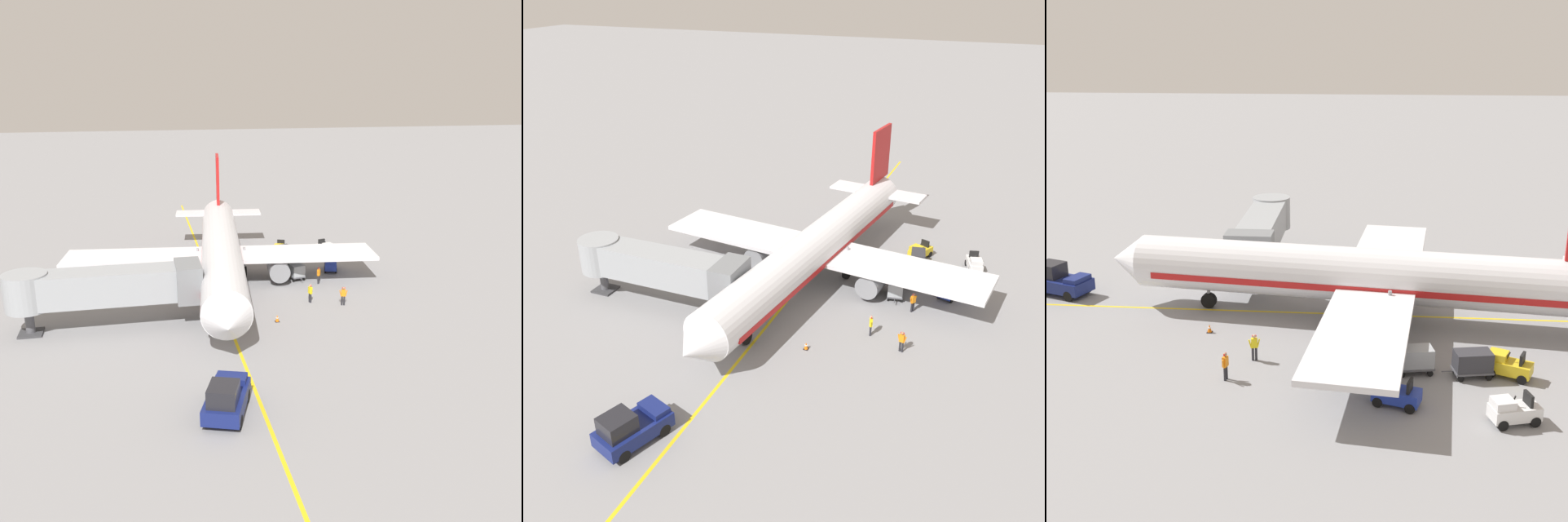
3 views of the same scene
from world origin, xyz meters
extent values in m
plane|color=gray|center=(0.00, 0.00, 0.00)|extent=(400.00, 400.00, 0.00)
cube|color=gold|center=(0.00, 0.00, 0.00)|extent=(0.24, 80.00, 0.01)
cylinder|color=silver|center=(-0.87, -1.08, 3.29)|extent=(7.49, 32.21, 3.70)
cube|color=red|center=(-0.87, -1.08, 2.82)|extent=(7.22, 29.68, 0.44)
cone|color=silver|center=(1.18, 16.00, 3.29)|extent=(3.89, 2.82, 3.63)
cone|color=silver|center=(-2.95, -18.35, 3.58)|extent=(3.46, 3.16, 3.14)
cube|color=black|center=(0.96, 14.21, 3.93)|extent=(2.89, 1.42, 0.60)
cube|color=silver|center=(-0.99, -2.07, 2.64)|extent=(30.41, 8.74, 0.36)
cylinder|color=gray|center=(-6.36, -0.62, 1.39)|extent=(2.37, 3.42, 2.00)
cylinder|color=gray|center=(4.56, -1.93, 1.39)|extent=(2.37, 3.42, 2.00)
cube|color=red|center=(-2.66, -15.97, 7.88)|extent=(0.84, 4.41, 5.50)
cube|color=silver|center=(-2.64, -15.77, 3.84)|extent=(10.24, 3.77, 0.24)
cylinder|color=black|center=(0.46, 10.04, 0.55)|extent=(0.58, 1.15, 1.10)
cylinder|color=gray|center=(0.46, 10.04, 2.10)|extent=(0.24, 0.24, 2.00)
cylinder|color=black|center=(-3.40, -2.79, 0.55)|extent=(0.58, 1.15, 1.10)
cylinder|color=gray|center=(-3.40, -2.79, 2.10)|extent=(0.24, 0.24, 2.00)
cylinder|color=black|center=(1.17, -3.34, 0.55)|extent=(0.58, 1.15, 1.10)
cylinder|color=gray|center=(1.17, -3.34, 2.10)|extent=(0.24, 0.24, 2.00)
cube|color=#93999E|center=(8.76, 7.42, 3.49)|extent=(13.10, 2.80, 2.60)
cube|color=slate|center=(3.01, 7.42, 3.49)|extent=(2.00, 3.50, 2.99)
cylinder|color=#93999E|center=(15.31, 7.42, 3.49)|extent=(3.36, 3.36, 2.86)
cylinder|color=#4C4C51|center=(15.31, 7.42, 1.09)|extent=(0.70, 0.70, 2.19)
cube|color=#38383A|center=(15.31, 7.42, 0.08)|extent=(1.80, 1.80, 0.16)
cube|color=navy|center=(2.14, 21.71, 0.85)|extent=(3.53, 4.88, 0.90)
cube|color=black|center=(2.47, 22.64, 1.85)|extent=(2.17, 2.29, 1.10)
cube|color=navy|center=(1.63, 20.25, 1.48)|extent=(2.13, 1.65, 0.36)
cylinder|color=black|center=(2.55, 20.05, 0.40)|extent=(0.59, 0.87, 0.80)
cylinder|color=black|center=(0.79, 20.67, 0.40)|extent=(0.59, 0.87, 0.80)
cylinder|color=black|center=(3.50, 22.75, 0.40)|extent=(0.59, 0.87, 0.80)
cylinder|color=black|center=(1.73, 23.37, 0.40)|extent=(0.59, 0.87, 0.80)
cube|color=#1E339E|center=(-12.55, -2.97, 0.63)|extent=(1.91, 2.75, 0.70)
cube|color=#1E339E|center=(-12.33, -2.31, 1.20)|extent=(1.29, 1.31, 0.44)
cube|color=black|center=(-12.76, -3.62, 1.30)|extent=(0.85, 0.41, 0.64)
cylinder|color=black|center=(-12.51, -2.85, 1.28)|extent=(0.16, 0.28, 0.54)
cylinder|color=black|center=(-12.79, -1.97, 0.28)|extent=(0.36, 0.59, 0.56)
cylinder|color=black|center=(-11.76, -2.30, 0.28)|extent=(0.36, 0.59, 0.56)
cylinder|color=black|center=(-13.33, -3.63, 0.28)|extent=(0.36, 0.59, 0.56)
cylinder|color=black|center=(-12.30, -3.97, 0.28)|extent=(0.36, 0.59, 0.56)
cube|color=gold|center=(-8.71, -9.54, 0.63)|extent=(2.14, 2.77, 0.70)
cube|color=gold|center=(-8.42, -8.92, 1.20)|extent=(1.37, 1.38, 0.44)
cube|color=black|center=(-9.00, -10.16, 1.30)|extent=(0.83, 0.50, 0.64)
cylinder|color=black|center=(-8.66, -9.43, 1.28)|extent=(0.18, 0.27, 0.54)
cylinder|color=black|center=(-8.83, -8.52, 0.28)|extent=(0.42, 0.59, 0.56)
cylinder|color=black|center=(-7.85, -8.97, 0.28)|extent=(0.42, 0.59, 0.56)
cylinder|color=black|center=(-9.57, -10.10, 0.28)|extent=(0.42, 0.59, 0.56)
cylinder|color=black|center=(-8.59, -10.56, 0.28)|extent=(0.42, 0.59, 0.56)
cube|color=silver|center=(-13.82, -8.85, 0.63)|extent=(1.84, 2.73, 0.70)
cube|color=silver|center=(-14.01, -8.19, 1.20)|extent=(1.27, 1.29, 0.44)
cube|color=black|center=(-13.63, -9.51, 1.30)|extent=(0.85, 0.38, 0.64)
cylinder|color=black|center=(-13.85, -8.73, 1.28)|extent=(0.15, 0.28, 0.54)
cylinder|color=black|center=(-14.58, -8.15, 0.28)|extent=(0.35, 0.59, 0.56)
cylinder|color=black|center=(-13.54, -7.86, 0.28)|extent=(0.35, 0.59, 0.56)
cylinder|color=black|center=(-14.10, -9.84, 0.28)|extent=(0.35, 0.59, 0.56)
cylinder|color=black|center=(-13.06, -9.54, 0.28)|extent=(0.35, 0.59, 0.56)
cube|color=#4C4C51|center=(-8.22, -1.16, 0.42)|extent=(1.68, 2.40, 0.12)
cube|color=#999EA3|center=(-8.22, -1.16, 1.03)|extent=(1.59, 2.28, 1.10)
cylinder|color=#4C4C51|center=(-8.48, 0.27, 0.41)|extent=(0.20, 0.70, 0.07)
cylinder|color=black|center=(-8.91, -0.45, 0.18)|extent=(0.18, 0.38, 0.36)
cylinder|color=black|center=(-7.82, -0.25, 0.18)|extent=(0.18, 0.38, 0.36)
cylinder|color=black|center=(-8.61, -2.07, 0.18)|extent=(0.18, 0.38, 0.36)
cylinder|color=black|center=(-7.52, -1.87, 0.18)|extent=(0.18, 0.38, 0.36)
cube|color=#4C4C51|center=(-8.65, -4.12, 0.42)|extent=(1.68, 2.40, 0.12)
cube|color=#999EA3|center=(-8.65, -4.12, 1.03)|extent=(1.59, 2.28, 1.10)
cylinder|color=#4C4C51|center=(-8.91, -2.70, 0.41)|extent=(0.20, 0.70, 0.07)
cylinder|color=black|center=(-9.34, -3.41, 0.18)|extent=(0.18, 0.38, 0.36)
cylinder|color=black|center=(-8.26, -3.21, 0.18)|extent=(0.18, 0.38, 0.36)
cylinder|color=black|center=(-9.04, -5.03, 0.18)|extent=(0.18, 0.38, 0.36)
cylinder|color=black|center=(-7.96, -4.83, 0.18)|extent=(0.18, 0.38, 0.36)
cube|color=#4C4C51|center=(-8.87, -7.43, 0.42)|extent=(1.68, 2.40, 0.12)
cube|color=#2D2D33|center=(-8.87, -7.43, 1.03)|extent=(1.59, 2.28, 1.10)
cylinder|color=#4C4C51|center=(-9.14, -6.00, 0.41)|extent=(0.20, 0.70, 0.07)
cylinder|color=black|center=(-9.57, -6.72, 0.18)|extent=(0.18, 0.38, 0.36)
cylinder|color=black|center=(-8.48, -6.52, 0.18)|extent=(0.18, 0.38, 0.36)
cylinder|color=black|center=(-9.27, -8.34, 0.18)|extent=(0.18, 0.38, 0.36)
cylinder|color=black|center=(-8.18, -8.14, 0.18)|extent=(0.18, 0.38, 0.36)
cylinder|color=#232328|center=(-10.13, 0.64, 0.42)|extent=(0.15, 0.15, 0.85)
cylinder|color=#232328|center=(-10.02, 0.81, 0.42)|extent=(0.15, 0.15, 0.85)
cube|color=orange|center=(-10.08, 0.72, 1.15)|extent=(0.41, 0.45, 0.60)
cylinder|color=orange|center=(-10.22, 0.52, 1.10)|extent=(0.20, 0.23, 0.57)
cylinder|color=orange|center=(-9.94, 0.93, 1.10)|extent=(0.20, 0.23, 0.57)
sphere|color=#997051|center=(-10.08, 0.72, 1.58)|extent=(0.22, 0.22, 0.22)
cube|color=red|center=(-10.08, 0.72, 1.60)|extent=(0.22, 0.26, 0.10)
cylinder|color=#232328|center=(-7.80, 5.30, 0.42)|extent=(0.15, 0.15, 0.85)
cylinder|color=#232328|center=(-7.85, 5.49, 0.42)|extent=(0.15, 0.15, 0.85)
cube|color=yellow|center=(-7.82, 5.39, 1.15)|extent=(0.33, 0.43, 0.60)
cylinder|color=yellow|center=(-7.76, 5.15, 1.10)|extent=(0.14, 0.24, 0.57)
cylinder|color=yellow|center=(-7.88, 5.64, 1.10)|extent=(0.14, 0.24, 0.57)
sphere|color=tan|center=(-7.82, 5.39, 1.58)|extent=(0.22, 0.22, 0.22)
cube|color=red|center=(-7.82, 5.39, 1.60)|extent=(0.14, 0.28, 0.10)
cylinder|color=#232328|center=(-10.56, 6.66, 0.42)|extent=(0.15, 0.15, 0.85)
cylinder|color=#232328|center=(-10.37, 6.61, 0.42)|extent=(0.15, 0.15, 0.85)
cube|color=orange|center=(-10.46, 6.63, 1.15)|extent=(0.43, 0.33, 0.60)
cylinder|color=orange|center=(-10.70, 6.70, 1.10)|extent=(0.24, 0.15, 0.57)
cylinder|color=orange|center=(-10.22, 6.57, 1.10)|extent=(0.24, 0.15, 0.57)
sphere|color=#997051|center=(-10.46, 6.63, 1.58)|extent=(0.22, 0.22, 0.22)
cube|color=red|center=(-10.46, 6.63, 1.60)|extent=(0.28, 0.15, 0.10)
cube|color=black|center=(-3.95, 9.03, 0.02)|extent=(0.36, 0.36, 0.04)
cone|color=orange|center=(-3.95, 9.03, 0.32)|extent=(0.30, 0.30, 0.55)
cylinder|color=white|center=(-3.95, 9.03, 0.34)|extent=(0.21, 0.21, 0.06)
camera|label=1|loc=(6.37, 51.19, 18.53)|focal=39.60mm
camera|label=2|loc=(-16.37, 43.13, 25.28)|focal=40.90mm
camera|label=3|loc=(-45.55, -1.04, 18.62)|focal=47.76mm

